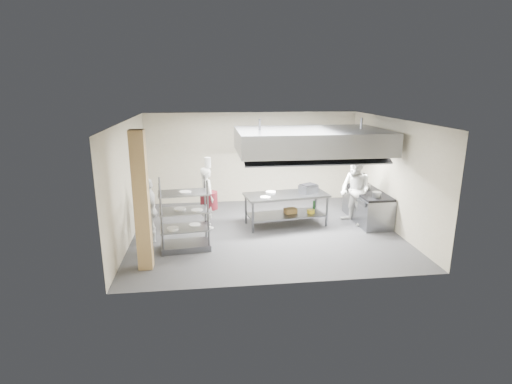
{
  "coord_description": "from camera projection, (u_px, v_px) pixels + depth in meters",
  "views": [
    {
      "loc": [
        -1.51,
        -10.14,
        3.86
      ],
      "look_at": [
        -0.22,
        0.2,
        1.06
      ],
      "focal_mm": 28.0,
      "sensor_mm": 36.0,
      "label": 1
    }
  ],
  "objects": [
    {
      "name": "floor",
      "position": [
        265.0,
        231.0,
        10.9
      ],
      "size": [
        7.0,
        7.0,
        0.0
      ],
      "primitive_type": "plane",
      "color": "#38383A",
      "rests_on": "ground"
    },
    {
      "name": "plate_stack",
      "position": [
        185.0,
        227.0,
        9.58
      ],
      "size": [
        0.28,
        0.28,
        0.05
      ],
      "primitive_type": "cylinder",
      "color": "white",
      "rests_on": "pass_rack"
    },
    {
      "name": "griddle",
      "position": [
        308.0,
        189.0,
        11.26
      ],
      "size": [
        0.57,
        0.53,
        0.22
      ],
      "primitive_type": "cube",
      "rotation": [
        0.0,
        0.0,
        0.48
      ],
      "color": "slate",
      "rests_on": "island_worktop"
    },
    {
      "name": "wall_right",
      "position": [
        392.0,
        174.0,
        10.92
      ],
      "size": [
        0.0,
        6.0,
        6.0
      ],
      "primitive_type": "plane",
      "rotation": [
        1.57,
        0.0,
        -1.57
      ],
      "color": "#AEA48A",
      "rests_on": "ground"
    },
    {
      "name": "chef_head",
      "position": [
        207.0,
        198.0,
        10.99
      ],
      "size": [
        0.57,
        0.72,
        1.71
      ],
      "primitive_type": "imported",
      "rotation": [
        0.0,
        0.0,
        1.87
      ],
      "color": "white",
      "rests_on": "floor"
    },
    {
      "name": "range_top",
      "position": [
        368.0,
        192.0,
        11.52
      ],
      "size": [
        0.78,
        1.96,
        0.06
      ],
      "primitive_type": "cube",
      "color": "black",
      "rests_on": "cooking_range"
    },
    {
      "name": "exhaust_hood",
      "position": [
        311.0,
        141.0,
        10.81
      ],
      "size": [
        4.0,
        2.5,
        0.6
      ],
      "primitive_type": "cube",
      "color": "slate",
      "rests_on": "ceiling"
    },
    {
      "name": "pass_rack",
      "position": [
        184.0,
        215.0,
        9.5
      ],
      "size": [
        1.23,
        0.8,
        1.75
      ],
      "primitive_type": null,
      "rotation": [
        0.0,
        0.0,
        0.11
      ],
      "color": "slate",
      "rests_on": "floor"
    },
    {
      "name": "island",
      "position": [
        286.0,
        209.0,
        11.28
      ],
      "size": [
        2.41,
        1.27,
        0.91
      ],
      "primitive_type": null,
      "rotation": [
        0.0,
        0.0,
        0.14
      ],
      "color": "gray",
      "rests_on": "floor"
    },
    {
      "name": "ceiling",
      "position": [
        266.0,
        120.0,
        10.12
      ],
      "size": [
        7.0,
        7.0,
        0.0
      ],
      "primitive_type": "plane",
      "rotation": [
        3.14,
        0.0,
        0.0
      ],
      "color": "silver",
      "rests_on": "wall_back"
    },
    {
      "name": "chef_plating",
      "position": [
        149.0,
        210.0,
        10.03
      ],
      "size": [
        0.67,
        1.03,
        1.64
      ],
      "primitive_type": "imported",
      "rotation": [
        0.0,
        0.0,
        -1.27
      ],
      "color": "silver",
      "rests_on": "floor"
    },
    {
      "name": "wall_shelf",
      "position": [
        306.0,
        157.0,
        13.44
      ],
      "size": [
        1.5,
        0.28,
        0.04
      ],
      "primitive_type": "cube",
      "color": "slate",
      "rests_on": "wall_back"
    },
    {
      "name": "stockpot",
      "position": [
        366.0,
        188.0,
        11.53
      ],
      "size": [
        0.27,
        0.27,
        0.18
      ],
      "primitive_type": "cylinder",
      "color": "slate",
      "rests_on": "range_top"
    },
    {
      "name": "column",
      "position": [
        142.0,
        202.0,
        8.34
      ],
      "size": [
        0.3,
        0.3,
        3.0
      ],
      "primitive_type": "cube",
      "color": "tan",
      "rests_on": "floor"
    },
    {
      "name": "wall_back",
      "position": [
        252.0,
        158.0,
        13.38
      ],
      "size": [
        7.0,
        0.0,
        7.0
      ],
      "primitive_type": "plane",
      "rotation": [
        1.57,
        0.0,
        0.0
      ],
      "color": "#AEA48A",
      "rests_on": "ground"
    },
    {
      "name": "island_worktop",
      "position": [
        286.0,
        195.0,
        11.17
      ],
      "size": [
        2.41,
        1.27,
        0.06
      ],
      "primitive_type": "cube",
      "rotation": [
        0.0,
        0.0,
        0.14
      ],
      "color": "slate",
      "rests_on": "island"
    },
    {
      "name": "hood_strip_b",
      "position": [
        342.0,
        152.0,
        11.0
      ],
      "size": [
        1.6,
        0.12,
        0.04
      ],
      "primitive_type": "cube",
      "color": "white",
      "rests_on": "exhaust_hood"
    },
    {
      "name": "wicker_basket",
      "position": [
        290.0,
        211.0,
        11.37
      ],
      "size": [
        0.38,
        0.3,
        0.15
      ],
      "primitive_type": "cube",
      "rotation": [
        0.0,
        0.0,
        0.22
      ],
      "color": "olive",
      "rests_on": "island_undershelf"
    },
    {
      "name": "hood_strip_a",
      "position": [
        278.0,
        153.0,
        10.79
      ],
      "size": [
        1.6,
        0.12,
        0.04
      ],
      "primitive_type": "cube",
      "color": "white",
      "rests_on": "exhaust_hood"
    },
    {
      "name": "cooking_range",
      "position": [
        367.0,
        207.0,
        11.63
      ],
      "size": [
        0.8,
        2.0,
        0.84
      ],
      "primitive_type": "cube",
      "color": "slate",
      "rests_on": "floor"
    },
    {
      "name": "chef_line",
      "position": [
        355.0,
        191.0,
        11.23
      ],
      "size": [
        1.03,
        1.15,
        1.96
      ],
      "primitive_type": "imported",
      "rotation": [
        0.0,
        0.0,
        -1.21
      ],
      "color": "silver",
      "rests_on": "floor"
    },
    {
      "name": "wall_left",
      "position": [
        129.0,
        181.0,
        10.09
      ],
      "size": [
        0.0,
        6.0,
        6.0
      ],
      "primitive_type": "plane",
      "rotation": [
        1.57,
        0.0,
        1.57
      ],
      "color": "#AEA48A",
      "rests_on": "ground"
    },
    {
      "name": "island_undershelf",
      "position": [
        286.0,
        215.0,
        11.32
      ],
      "size": [
        2.22,
        1.15,
        0.04
      ],
      "primitive_type": "cube",
      "rotation": [
        0.0,
        0.0,
        0.14
      ],
      "color": "slate",
      "rests_on": "island"
    }
  ]
}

